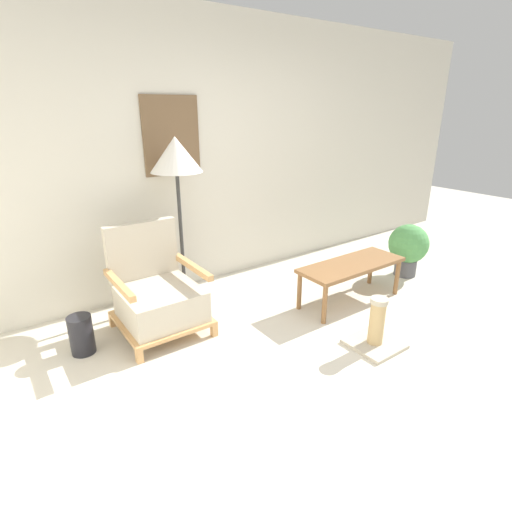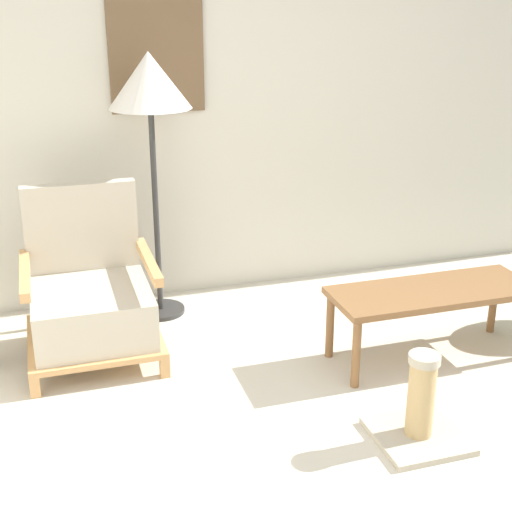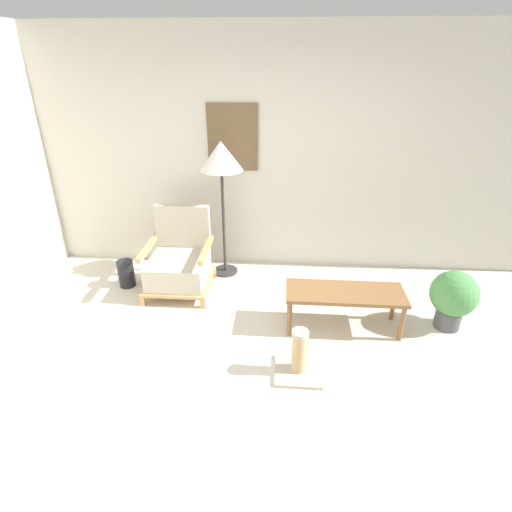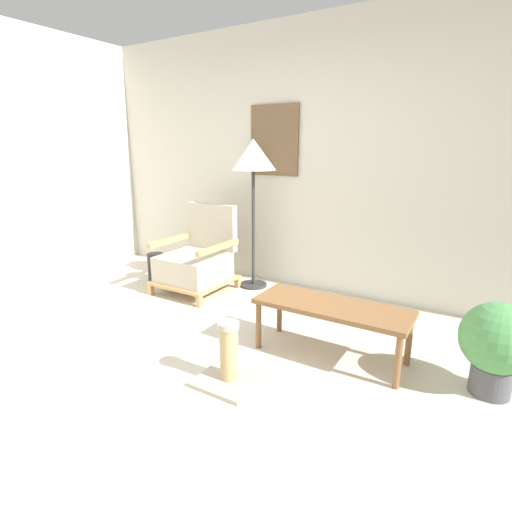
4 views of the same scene
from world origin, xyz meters
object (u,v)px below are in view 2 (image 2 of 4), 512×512
at_px(coffee_table, 433,297).
at_px(armchair, 91,299).
at_px(floor_lamp, 150,91).
at_px(scratching_post, 420,412).

bearing_deg(coffee_table, armchair, 161.31).
bearing_deg(armchair, coffee_table, -18.69).
bearing_deg(floor_lamp, armchair, -136.37).
distance_m(floor_lamp, scratching_post, 2.23).
bearing_deg(scratching_post, armchair, 136.07).
height_order(coffee_table, scratching_post, scratching_post).
distance_m(armchair, scratching_post, 1.81).
bearing_deg(coffee_table, scratching_post, -123.12).
xyz_separation_m(armchair, floor_lamp, (0.44, 0.42, 1.03)).
xyz_separation_m(armchair, scratching_post, (1.30, -1.25, -0.19)).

